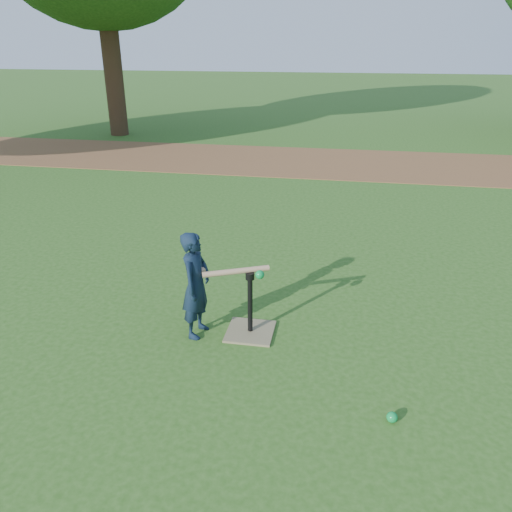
# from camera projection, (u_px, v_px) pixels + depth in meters

# --- Properties ---
(ground) EXTENTS (80.00, 80.00, 0.00)m
(ground) POSITION_uv_depth(u_px,v_px,m) (281.00, 359.00, 4.26)
(ground) COLOR #285116
(ground) RESTS_ON ground
(dirt_strip) EXTENTS (24.00, 3.00, 0.01)m
(dirt_strip) POSITION_uv_depth(u_px,v_px,m) (326.00, 162.00, 11.02)
(dirt_strip) COLOR brown
(dirt_strip) RESTS_ON ground
(child) EXTENTS (0.29, 0.39, 1.00)m
(child) POSITION_uv_depth(u_px,v_px,m) (196.00, 285.00, 4.44)
(child) COLOR black
(child) RESTS_ON ground
(wiffle_ball_ground) EXTENTS (0.08, 0.08, 0.08)m
(wiffle_ball_ground) POSITION_uv_depth(u_px,v_px,m) (392.00, 417.00, 3.55)
(wiffle_ball_ground) COLOR #0C873A
(wiffle_ball_ground) RESTS_ON ground
(batting_tee) EXTENTS (0.43, 0.43, 0.61)m
(batting_tee) POSITION_uv_depth(u_px,v_px,m) (250.00, 322.00, 4.61)
(batting_tee) COLOR #7B6F4E
(batting_tee) RESTS_ON ground
(swing_action) EXTENTS (0.62, 0.30, 0.08)m
(swing_action) POSITION_uv_depth(u_px,v_px,m) (237.00, 272.00, 4.39)
(swing_action) COLOR tan
(swing_action) RESTS_ON ground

